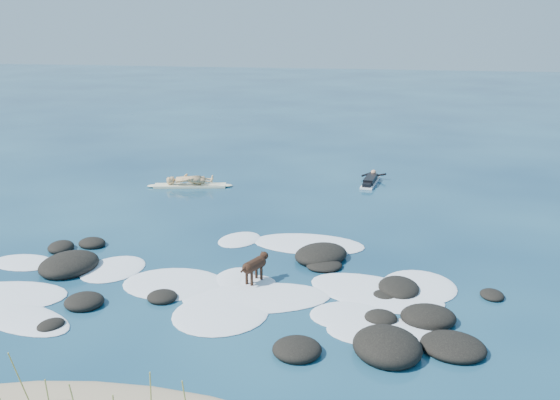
# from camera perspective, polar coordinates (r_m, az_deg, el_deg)

# --- Properties ---
(ground) EXTENTS (160.00, 160.00, 0.00)m
(ground) POSITION_cam_1_polar(r_m,az_deg,el_deg) (17.44, -3.62, -6.31)
(ground) COLOR #0A2642
(ground) RESTS_ON ground
(reef_rocks) EXTENTS (13.20, 7.13, 0.63)m
(reef_rocks) POSITION_cam_1_polar(r_m,az_deg,el_deg) (15.69, -0.79, -8.43)
(reef_rocks) COLOR black
(reef_rocks) RESTS_ON ground
(breaking_foam) EXTENTS (13.18, 8.44, 0.12)m
(breaking_foam) POSITION_cam_1_polar(r_m,az_deg,el_deg) (16.29, -4.53, -7.94)
(breaking_foam) COLOR white
(breaking_foam) RESTS_ON ground
(standing_surfer_rig) EXTENTS (3.54, 1.30, 2.03)m
(standing_surfer_rig) POSITION_cam_1_polar(r_m,az_deg,el_deg) (26.08, -8.29, 2.89)
(standing_surfer_rig) COLOR #F2EDC1
(standing_surfer_rig) RESTS_ON ground
(paddling_surfer_rig) EXTENTS (1.11, 2.50, 0.43)m
(paddling_surfer_rig) POSITION_cam_1_polar(r_m,az_deg,el_deg) (26.78, 8.27, 1.80)
(paddling_surfer_rig) COLOR white
(paddling_surfer_rig) RESTS_ON ground
(dog) EXTENTS (0.60, 1.18, 0.78)m
(dog) POSITION_cam_1_polar(r_m,az_deg,el_deg) (16.33, -2.26, -5.91)
(dog) COLOR black
(dog) RESTS_ON ground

